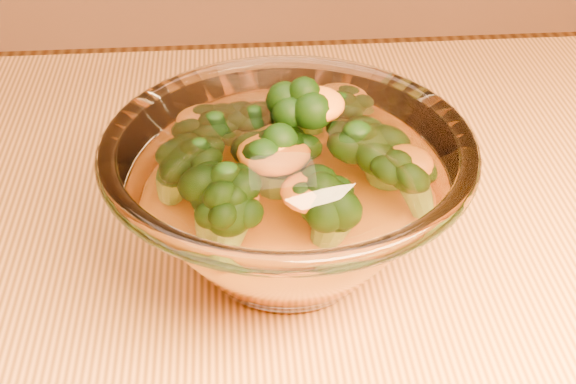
{
  "coord_description": "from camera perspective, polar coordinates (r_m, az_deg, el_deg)",
  "views": [
    {
      "loc": [
        -0.14,
        -0.36,
        1.11
      ],
      "look_at": [
        -0.11,
        0.06,
        0.81
      ],
      "focal_mm": 50.0,
      "sensor_mm": 36.0,
      "label": 1
    }
  ],
  "objects": [
    {
      "name": "glass_bowl",
      "position": [
        0.52,
        0.0,
        -0.46
      ],
      "size": [
        0.24,
        0.24,
        0.1
      ],
      "color": "white",
      "rests_on": "table"
    },
    {
      "name": "cheese_sauce",
      "position": [
        0.53,
        0.0,
        -2.37
      ],
      "size": [
        0.14,
        0.14,
        0.04
      ],
      "primitive_type": "ellipsoid",
      "color": "orange",
      "rests_on": "glass_bowl"
    },
    {
      "name": "broccoli_heap",
      "position": [
        0.52,
        -0.1,
        2.04
      ],
      "size": [
        0.16,
        0.15,
        0.08
      ],
      "color": "black",
      "rests_on": "cheese_sauce"
    }
  ]
}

